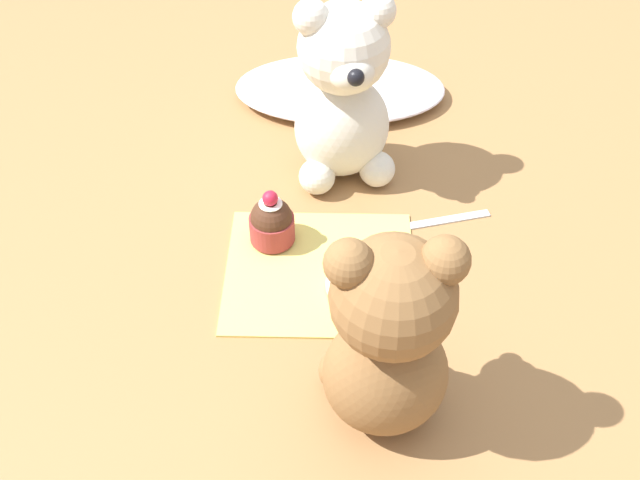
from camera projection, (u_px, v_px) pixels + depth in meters
ground_plane at (320, 272)px, 0.92m from camera, size 4.00×4.00×0.00m
knitted_placemat at (320, 270)px, 0.92m from camera, size 0.23×0.21×0.01m
tulle_cloth at (340, 88)px, 1.17m from camera, size 0.33×0.19×0.03m
teddy_bear_cream at (343, 95)px, 0.97m from camera, size 0.15×0.14×0.26m
teddy_bear_tan at (388, 338)px, 0.70m from camera, size 0.13×0.13×0.25m
cupcake_near_cream_bear at (272, 222)px, 0.93m from camera, size 0.06×0.06×0.08m
saucer_plate at (361, 285)px, 0.89m from camera, size 0.09×0.09×0.01m
cupcake_near_tan_bear at (362, 270)px, 0.88m from camera, size 0.05×0.05×0.07m
teaspoon at (448, 219)px, 0.98m from camera, size 0.11×0.04×0.01m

